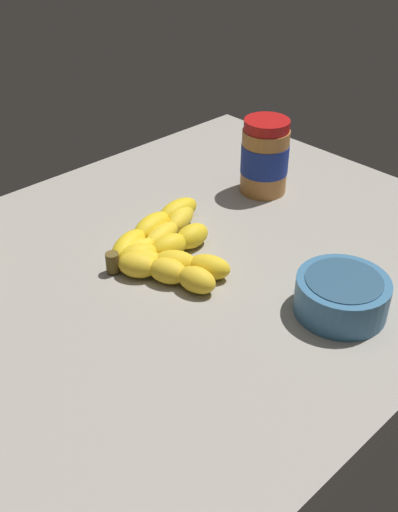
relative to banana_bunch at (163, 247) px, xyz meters
The scene contains 4 objects.
ground_plane 5.07cm from the banana_bunch, 76.98° to the right, with size 97.57×75.56×4.20cm, color gray.
banana_bunch is the anchor object (origin of this frame).
peanut_butter_jar 27.83cm from the banana_bunch, ahead, with size 8.48×8.48×13.53cm.
small_bowl 27.66cm from the banana_bunch, 71.58° to the right, with size 12.44×12.44×5.30cm.
Camera 1 is at (-48.38, -54.94, 51.52)cm, focal length 41.68 mm.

